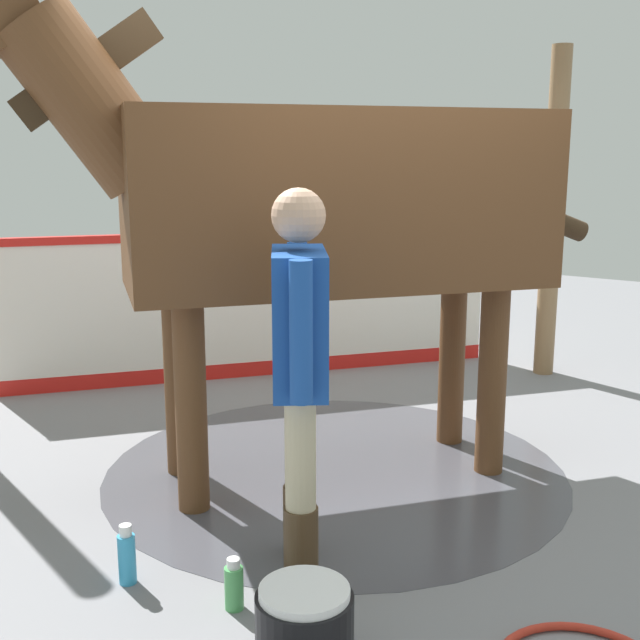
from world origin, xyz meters
name	(u,v)px	position (x,y,z in m)	size (l,w,h in m)	color
ground_plane	(376,476)	(0.00, 0.00, -0.01)	(16.00, 16.00, 0.02)	gray
wet_patch	(335,471)	(-0.22, -0.08, 0.00)	(2.63, 2.63, 0.00)	#4C4C54
barrier_wall	(256,309)	(-1.85, 1.24, 0.55)	(2.60, 3.18, 1.19)	white
roof_post_far	(552,215)	(0.08, 2.63, 1.30)	(0.16, 0.16, 2.61)	olive
horse	(314,199)	(-0.30, -0.18, 1.56)	(2.45, 2.93, 2.68)	brown
handler	(299,358)	(0.24, -1.07, 0.96)	(0.47, 0.55, 1.66)	#47331E
wash_bucket	(304,632)	(0.68, -1.66, 0.16)	(0.35, 0.35, 0.33)	black
bottle_shampoo	(127,556)	(-0.29, -1.59, 0.12)	(0.08, 0.08, 0.26)	#3399CC
bottle_spray	(234,586)	(0.21, -1.49, 0.10)	(0.08, 0.08, 0.22)	#4CA559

